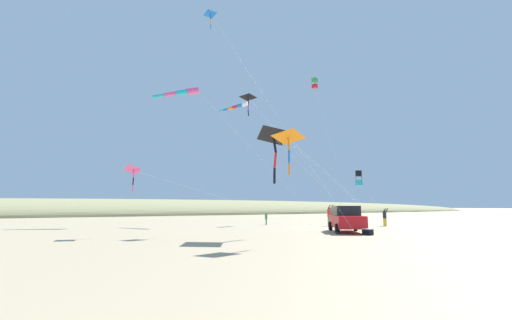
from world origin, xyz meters
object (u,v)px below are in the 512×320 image
(person_adult_flyer, at_px, (329,214))
(person_child_green_jacket, at_px, (355,220))
(kite_windsock_striped_overhead, at_px, (183,92))
(kite_delta_orange_high_right, at_px, (288,138))
(kite_delta_yellow_midlevel, at_px, (274,137))
(kite_delta_purple_drifting, at_px, (248,98))
(kite_delta_small_distant, at_px, (135,170))
(kite_delta_green_low_center, at_px, (211,16))
(person_child_grey_jacket, at_px, (385,216))
(parked_car, at_px, (346,218))
(kite_windsock_long_streamer_right, at_px, (237,107))
(person_bystander_far, at_px, (266,218))
(kite_box_checkered_midright, at_px, (315,83))
(cooler_box, at_px, (368,232))
(kite_box_rainbow_low_near, at_px, (359,178))

(person_adult_flyer, distance_m, person_child_green_jacket, 3.00)
(kite_windsock_striped_overhead, bearing_deg, person_child_green_jacket, 33.61)
(kite_delta_orange_high_right, relative_size, kite_delta_yellow_midlevel, 1.02)
(kite_delta_purple_drifting, bearing_deg, person_adult_flyer, 97.93)
(kite_delta_purple_drifting, relative_size, kite_delta_small_distant, 0.83)
(person_child_green_jacket, distance_m, kite_delta_green_low_center, 20.88)
(kite_windsock_striped_overhead, distance_m, kite_delta_orange_high_right, 24.26)
(kite_delta_orange_high_right, bearing_deg, person_child_grey_jacket, 114.34)
(parked_car, distance_m, person_child_green_jacket, 4.74)
(kite_delta_yellow_midlevel, relative_size, kite_windsock_long_streamer_right, 0.56)
(person_adult_flyer, height_order, kite_delta_small_distant, kite_delta_small_distant)
(person_child_green_jacket, height_order, kite_delta_orange_high_right, kite_delta_orange_high_right)
(person_bystander_far, relative_size, kite_delta_green_low_center, 0.07)
(kite_delta_green_low_center, bearing_deg, kite_box_checkered_midright, 113.34)
(parked_car, distance_m, kite_delta_green_low_center, 19.53)
(cooler_box, height_order, person_bystander_far, person_bystander_far)
(kite_box_rainbow_low_near, bearing_deg, kite_delta_small_distant, -91.00)
(kite_delta_purple_drifting, bearing_deg, kite_box_checkered_midright, 122.68)
(cooler_box, distance_m, kite_delta_orange_high_right, 9.06)
(person_child_green_jacket, relative_size, kite_delta_yellow_midlevel, 0.14)
(kite_windsock_striped_overhead, xyz_separation_m, kite_delta_yellow_midlevel, (18.55, 0.12, -8.51))
(person_adult_flyer, xyz_separation_m, person_child_grey_jacket, (2.49, 4.46, -0.17))
(kite_delta_small_distant, bearing_deg, kite_box_rainbow_low_near, 89.00)
(person_child_green_jacket, xyz_separation_m, kite_delta_green_low_center, (-3.90, -11.69, 16.86))
(kite_delta_purple_drifting, bearing_deg, kite_box_rainbow_low_near, 88.59)
(kite_delta_green_low_center, bearing_deg, kite_delta_small_distant, -69.84)
(parked_car, relative_size, kite_delta_yellow_midlevel, 0.50)
(kite_box_rainbow_low_near, distance_m, kite_windsock_striped_overhead, 21.43)
(person_bystander_far, xyz_separation_m, kite_box_checkered_midright, (-3.69, 9.87, 16.95))
(person_child_grey_jacket, xyz_separation_m, kite_delta_green_low_center, (-3.42, -16.07, 16.65))
(kite_delta_orange_high_right, bearing_deg, kite_windsock_striped_overhead, 176.04)
(kite_windsock_striped_overhead, distance_m, kite_delta_yellow_midlevel, 20.41)
(kite_delta_yellow_midlevel, bearing_deg, kite_delta_purple_drifting, 170.60)
(kite_box_rainbow_low_near, relative_size, kite_delta_orange_high_right, 0.54)
(kite_delta_green_low_center, xyz_separation_m, kite_delta_small_distant, (2.16, -5.88, -13.48))
(cooler_box, xyz_separation_m, kite_delta_orange_high_right, (1.65, -7.36, 5.03))
(person_child_green_jacket, height_order, person_child_grey_jacket, person_child_grey_jacket)
(cooler_box, relative_size, person_child_grey_jacket, 0.38)
(kite_delta_orange_high_right, bearing_deg, cooler_box, 102.61)
(kite_windsock_striped_overhead, distance_m, kite_delta_green_low_center, 11.99)
(kite_box_checkered_midright, bearing_deg, kite_delta_orange_high_right, -44.10)
(kite_windsock_long_streamer_right, bearing_deg, person_child_green_jacket, 23.55)
(kite_box_rainbow_low_near, distance_m, kite_delta_yellow_midlevel, 13.27)
(cooler_box, distance_m, kite_box_rainbow_low_near, 10.26)
(kite_delta_green_low_center, bearing_deg, person_adult_flyer, 85.45)
(person_child_green_jacket, distance_m, kite_delta_purple_drifting, 13.45)
(kite_delta_green_low_center, distance_m, kite_delta_small_distant, 14.86)
(person_child_green_jacket, xyz_separation_m, person_child_grey_jacket, (-0.48, 4.39, 0.21))
(kite_delta_orange_high_right, relative_size, kite_delta_small_distant, 0.74)
(person_bystander_far, bearing_deg, kite_windsock_striped_overhead, -140.03)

